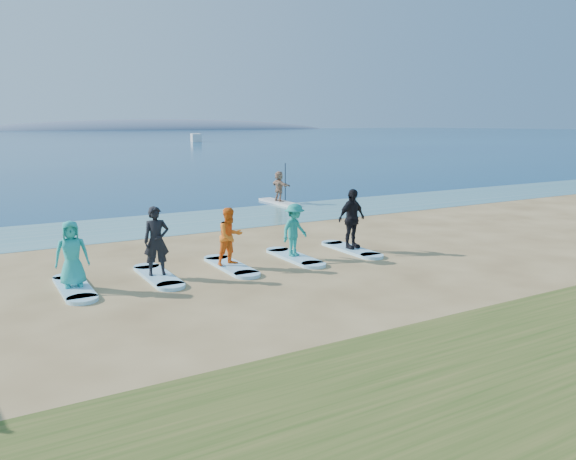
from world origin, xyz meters
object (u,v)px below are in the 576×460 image
surfboard_0 (74,288)px  surfboard_4 (351,249)px  surfboard_2 (231,266)px  student_2 (230,236)px  boat_offshore_b (196,142)px  student_1 (156,241)px  student_3 (295,230)px  surfboard_3 (295,257)px  student_0 (72,254)px  paddleboarder (279,186)px  surfboard_1 (158,276)px  student_4 (352,219)px  paddleboard (279,202)px

surfboard_0 → surfboard_4: (8.32, 0.00, 0.00)m
surfboard_2 → student_2: bearing=0.0°
boat_offshore_b → student_1: 105.16m
student_3 → surfboard_3: bearing=0.0°
student_0 → student_3: (6.24, 0.00, -0.02)m
paddleboarder → surfboard_1: 14.01m
student_2 → student_4: student_4 is taller
boat_offshore_b → student_1: size_ratio=3.51×
surfboard_3 → surfboard_2: bearing=180.0°
surfboard_1 → surfboard_0: bearing=180.0°
student_2 → student_4: (4.16, 0.00, 0.14)m
surfboard_1 → surfboard_2: size_ratio=1.00×
paddleboard → surfboard_0: size_ratio=1.36×
paddleboard → paddleboarder: bearing=0.0°
student_2 → surfboard_3: (2.08, 0.00, -0.85)m
surfboard_3 → surfboard_4: bearing=0.0°
paddleboarder → surfboard_2: bearing=139.6°
paddleboarder → surfboard_4: paddleboarder is taller
surfboard_1 → surfboard_4: size_ratio=1.00×
boat_offshore_b → student_2: bearing=-94.2°
student_0 → surfboard_4: bearing=6.5°
student_3 → surfboard_0: bearing=159.7°
surfboard_3 → student_3: size_ratio=1.40×
student_2 → paddleboard: bearing=44.0°
paddleboard → surfboard_1: bearing=-134.0°
student_2 → student_4: size_ratio=0.86×
paddleboard → surfboard_4: 10.80m
student_3 → boat_offshore_b: bearing=50.3°
paddleboarder → surfboard_3: (-5.27, -10.32, -0.83)m
student_2 → student_4: bearing=-10.5°
paddleboard → student_1: bearing=-134.0°
surfboard_0 → student_0: bearing=0.0°
paddleboarder → student_0: (-11.51, -10.32, 0.02)m
surfboard_0 → surfboard_3: same height
student_1 → student_3: 4.16m
boat_offshore_b → surfboard_4: size_ratio=2.86×
paddleboard → student_2: 12.70m
student_0 → student_1: (2.08, 0.00, 0.09)m
student_3 → student_4: bearing=-20.3°
surfboard_1 → surfboard_3: same height
surfboard_0 → boat_offshore_b: bearing=67.4°
paddleboarder → student_3: bearing=148.0°
boat_offshore_b → student_3: 103.70m
surfboard_0 → student_3: 6.30m
surfboard_1 → surfboard_2: same height
surfboard_3 → surfboard_1: bearing=180.0°
student_0 → surfboard_3: (6.24, 0.00, -0.85)m
student_0 → student_1: bearing=6.5°
paddleboard → surfboard_3: size_ratio=1.36×
surfboard_1 → student_3: (4.16, 0.00, 0.83)m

